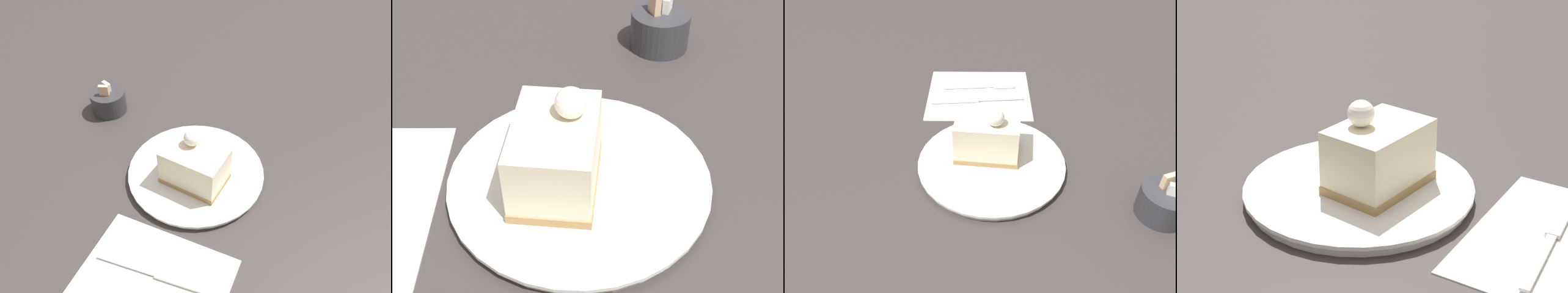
% 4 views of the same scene
% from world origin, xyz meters
% --- Properties ---
extents(ground_plane, '(4.00, 4.00, 0.00)m').
position_xyz_m(ground_plane, '(0.00, 0.00, 0.00)').
color(ground_plane, '#383333').
extents(plate, '(0.24, 0.24, 0.01)m').
position_xyz_m(plate, '(-0.04, -0.03, 0.01)').
color(plate, silver).
rests_on(plate, ground_plane).
extents(cake_slice, '(0.09, 0.11, 0.10)m').
position_xyz_m(cake_slice, '(-0.06, -0.03, 0.05)').
color(cake_slice, '#AD8451').
rests_on(cake_slice, plate).
extents(knife, '(0.02, 0.19, 0.00)m').
position_xyz_m(knife, '(-0.24, -0.06, 0.01)').
color(knife, silver).
rests_on(knife, napkin).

